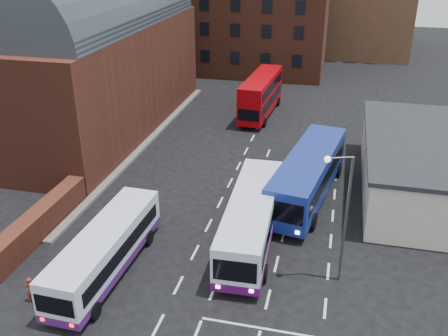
% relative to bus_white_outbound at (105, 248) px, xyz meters
% --- Properties ---
extents(ground, '(180.00, 180.00, 0.00)m').
position_rel_bus_white_outbound_xyz_m(ground, '(4.29, 0.60, -1.65)').
color(ground, black).
extents(railway_station, '(12.00, 28.00, 16.00)m').
position_rel_bus_white_outbound_xyz_m(railway_station, '(-11.21, 21.60, 5.99)').
color(railway_station, '#602B1E').
rests_on(railway_station, ground).
extents(forecourt_wall, '(1.20, 10.00, 1.80)m').
position_rel_bus_white_outbound_xyz_m(forecourt_wall, '(-5.91, 2.60, -0.75)').
color(forecourt_wall, '#602B1E').
rests_on(forecourt_wall, ground).
extents(cream_building, '(10.40, 16.40, 4.25)m').
position_rel_bus_white_outbound_xyz_m(cream_building, '(19.29, 14.60, 0.51)').
color(cream_building, beige).
rests_on(cream_building, ground).
extents(brick_terrace, '(22.00, 10.00, 11.00)m').
position_rel_bus_white_outbound_xyz_m(brick_terrace, '(-1.71, 46.60, 3.85)').
color(brick_terrace, brown).
rests_on(brick_terrace, ground).
extents(castle_keep, '(22.00, 22.00, 12.00)m').
position_rel_bus_white_outbound_xyz_m(castle_keep, '(10.29, 66.60, 4.35)').
color(castle_keep, brown).
rests_on(castle_keep, ground).
extents(bus_white_outbound, '(2.81, 10.29, 2.79)m').
position_rel_bus_white_outbound_xyz_m(bus_white_outbound, '(0.00, 0.00, 0.00)').
color(bus_white_outbound, white).
rests_on(bus_white_outbound, ground).
extents(bus_white_inbound, '(3.22, 11.54, 3.12)m').
position_rel_bus_white_outbound_xyz_m(bus_white_inbound, '(7.39, 4.91, 0.20)').
color(bus_white_inbound, white).
rests_on(bus_white_inbound, ground).
extents(bus_blue, '(4.84, 12.87, 3.43)m').
position_rel_bus_white_outbound_xyz_m(bus_blue, '(10.29, 11.55, 0.38)').
color(bus_blue, navy).
rests_on(bus_blue, ground).
extents(bus_red_double, '(3.13, 10.64, 4.21)m').
position_rel_bus_white_outbound_xyz_m(bus_red_double, '(3.88, 28.89, 0.59)').
color(bus_red_double, '#A20208').
rests_on(bus_red_double, ground).
extents(street_lamp, '(1.48, 0.70, 7.66)m').
position_rel_bus_white_outbound_xyz_m(street_lamp, '(12.64, 2.29, 2.98)').
color(street_lamp, '#4A4C51').
rests_on(street_lamp, ground).
extents(pedestrian_red, '(0.65, 0.55, 1.50)m').
position_rel_bus_white_outbound_xyz_m(pedestrian_red, '(-2.78, -3.24, -0.89)').
color(pedestrian_red, maroon).
rests_on(pedestrian_red, ground).
extents(pedestrian_beige, '(0.70, 0.57, 1.34)m').
position_rel_bus_white_outbound_xyz_m(pedestrian_beige, '(-1.59, -1.94, -0.97)').
color(pedestrian_beige, tan).
rests_on(pedestrian_beige, ground).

